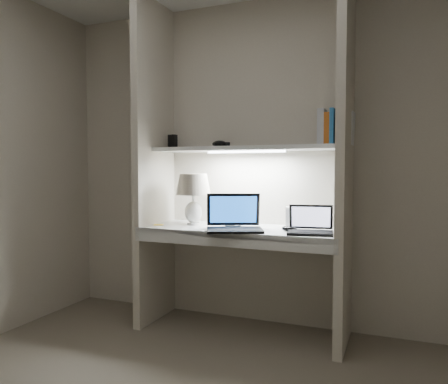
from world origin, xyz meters
The scene contains 17 objects.
back_wall centered at (0.00, 1.50, 1.25)m, with size 3.20×0.01×2.50m, color beige.
alcove_panel_left centered at (-0.73, 1.23, 1.25)m, with size 0.06×0.55×2.50m, color beige.
alcove_panel_right centered at (0.73, 1.23, 1.25)m, with size 0.06×0.55×2.50m, color beige.
desk centered at (0.00, 1.23, 0.75)m, with size 1.40×0.55×0.04m, color white.
desk_apron centered at (0.00, 0.96, 0.72)m, with size 1.46×0.03×0.10m, color silver.
shelf centered at (0.00, 1.32, 1.35)m, with size 1.40×0.36×0.03m, color silver.
strip_light centered at (0.00, 1.32, 1.33)m, with size 0.60×0.04×0.01m, color white.
table_lamp centered at (-0.39, 1.24, 1.03)m, with size 0.27×0.27×0.39m.
laptop_main centered at (0.00, 1.08, 0.83)m, with size 0.48×0.45×0.26m.
laptop_netbook centered at (0.52, 1.13, 0.81)m, with size 0.33×0.30×0.19m.
speaker centered at (0.34, 1.40, 0.84)m, with size 0.11×0.07×0.15m, color silver.
mouse centered at (0.37, 1.17, 0.79)m, with size 0.11×0.07×0.04m, color black.
cable_coil centered at (-0.07, 1.28, 0.78)m, with size 0.10×0.10×0.01m, color black.
sticky_note centered at (-0.64, 1.13, 0.77)m, with size 0.07×0.07×0.00m, color yellow.
book_row centered at (0.65, 1.38, 1.49)m, with size 0.24×0.17×0.26m.
shelf_box centered at (-0.64, 1.37, 1.42)m, with size 0.06×0.05×0.11m, color black.
shelf_gadget centered at (-0.24, 1.39, 1.39)m, with size 0.13×0.09×0.05m, color black.
Camera 1 is at (1.06, -1.77, 1.20)m, focal length 35.00 mm.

